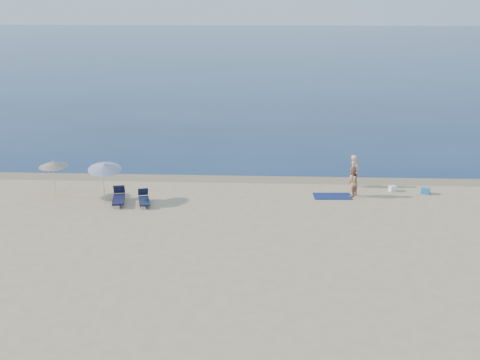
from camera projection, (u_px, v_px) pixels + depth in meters
The scene contains 11 objects.
sea at pixel (273, 49), 111.30m from camera, with size 240.00×160.00×0.01m, color #0C234A.
wet_sand_strip at pixel (279, 179), 34.53m from camera, with size 240.00×1.60×0.00m, color #847254.
person_left at pixel (354, 171), 33.03m from camera, with size 0.65×0.43×1.79m, color #DEA77D.
person_right at pixel (352, 182), 31.47m from camera, with size 0.77×0.60×1.59m, color #AD745B.
beach_towel at pixel (332, 196), 31.65m from camera, with size 1.96×1.09×0.03m, color #101B52.
white_bag at pixel (393, 188), 32.47m from camera, with size 0.34×0.29×0.29m, color white.
blue_cooler at pixel (425, 191), 32.03m from camera, with size 0.43×0.31×0.31m, color #206CB2.
umbrella_near at pixel (105, 167), 30.33m from camera, with size 2.06×2.08×2.22m.
umbrella_far at pixel (53, 164), 31.22m from camera, with size 1.56×1.57×1.99m.
lounger_left at pixel (119, 198), 30.60m from camera, with size 0.89×1.85×0.78m.
lounger_right at pixel (144, 199), 30.46m from camera, with size 0.90×1.66×0.70m.
Camera 1 is at (-0.64, -13.61, 10.36)m, focal length 45.00 mm.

